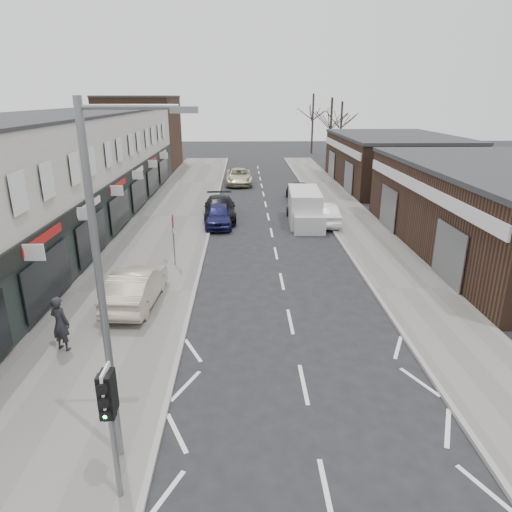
{
  "coord_description": "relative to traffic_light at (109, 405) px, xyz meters",
  "views": [
    {
      "loc": [
        -1.73,
        -9.52,
        8.1
      ],
      "look_at": [
        -1.3,
        6.16,
        2.6
      ],
      "focal_mm": 32.0,
      "sensor_mm": 36.0,
      "label": 1
    }
  ],
  "objects": [
    {
      "name": "tree_far_b",
      "position": [
        15.9,
        56.02,
        -2.41
      ],
      "size": [
        3.6,
        3.6,
        7.5
      ],
      "primitive_type": null,
      "color": "#382D26",
      "rests_on": "ground"
    },
    {
      "name": "shop_terrace_left",
      "position": [
        -9.1,
        21.52,
        1.14
      ],
      "size": [
        8.0,
        41.0,
        7.1
      ],
      "primitive_type": "cube",
      "color": "beige",
      "rests_on": "ground"
    },
    {
      "name": "parked_car_left_c",
      "position": [
        2.2,
        36.75,
        -1.66
      ],
      "size": [
        2.68,
        5.51,
        1.51
      ],
      "primitive_type": "imported",
      "rotation": [
        0.0,
        0.0,
        0.03
      ],
      "color": "beige",
      "rests_on": "ground"
    },
    {
      "name": "pedestrian",
      "position": [
        -3.39,
        6.02,
        -1.34
      ],
      "size": [
        0.82,
        0.69,
        1.9
      ],
      "primitive_type": "imported",
      "rotation": [
        0.0,
        0.0,
        2.75
      ],
      "color": "black",
      "rests_on": "pavement_left"
    },
    {
      "name": "ground",
      "position": [
        4.4,
        2.02,
        -2.41
      ],
      "size": [
        160.0,
        160.0,
        0.0
      ],
      "primitive_type": "plane",
      "color": "black",
      "rests_on": "ground"
    },
    {
      "name": "sedan_on_pavement",
      "position": [
        -1.71,
        9.51,
        -1.54
      ],
      "size": [
        1.87,
        4.66,
        1.51
      ],
      "primitive_type": "imported",
      "rotation": [
        0.0,
        0.0,
        3.08
      ],
      "color": "#B8A693",
      "rests_on": "pavement_left"
    },
    {
      "name": "pavement_right",
      "position": [
        10.15,
        24.02,
        -2.35
      ],
      "size": [
        3.5,
        64.0,
        0.12
      ],
      "primitive_type": "cube",
      "color": "slate",
      "rests_on": "ground"
    },
    {
      "name": "white_van",
      "position": [
        6.74,
        22.27,
        -1.37
      ],
      "size": [
        2.25,
        5.77,
        2.21
      ],
      "rotation": [
        0.0,
        0.0,
        -0.05
      ],
      "color": "silver",
      "rests_on": "ground"
    },
    {
      "name": "parked_car_right_b",
      "position": [
        7.22,
        29.29,
        -1.61
      ],
      "size": [
        1.94,
        4.74,
        1.61
      ],
      "primitive_type": "imported",
      "rotation": [
        0.0,
        0.0,
        3.13
      ],
      "color": "black",
      "rests_on": "ground"
    },
    {
      "name": "parked_car_left_a",
      "position": [
        1.0,
        21.67,
        -1.69
      ],
      "size": [
        1.85,
        4.32,
        1.45
      ],
      "primitive_type": "imported",
      "rotation": [
        0.0,
        0.0,
        0.03
      ],
      "color": "#151743",
      "rests_on": "ground"
    },
    {
      "name": "brick_block_far",
      "position": [
        -9.1,
        47.02,
        1.59
      ],
      "size": [
        8.0,
        10.0,
        8.0
      ],
      "primitive_type": "cube",
      "color": "#462D1E",
      "rests_on": "ground"
    },
    {
      "name": "parked_car_left_b",
      "position": [
        1.0,
        23.49,
        -1.65
      ],
      "size": [
        2.46,
        5.4,
        1.53
      ],
      "primitive_type": "imported",
      "rotation": [
        0.0,
        0.0,
        0.06
      ],
      "color": "black",
      "rests_on": "ground"
    },
    {
      "name": "parked_car_right_a",
      "position": [
        7.9,
        21.94,
        -1.67
      ],
      "size": [
        1.71,
        4.56,
        1.49
      ],
      "primitive_type": "imported",
      "rotation": [
        0.0,
        0.0,
        3.17
      ],
      "color": "silver",
      "rests_on": "ground"
    },
    {
      "name": "pavement_left",
      "position": [
        -2.35,
        24.02,
        -2.35
      ],
      "size": [
        5.5,
        64.0,
        0.12
      ],
      "primitive_type": "cube",
      "color": "slate",
      "rests_on": "ground"
    },
    {
      "name": "tree_far_c",
      "position": [
        12.9,
        62.02,
        -2.41
      ],
      "size": [
        3.6,
        3.6,
        8.5
      ],
      "primitive_type": null,
      "color": "#382D26",
      "rests_on": "ground"
    },
    {
      "name": "warning_sign",
      "position": [
        -0.76,
        14.02,
        -0.21
      ],
      "size": [
        0.12,
        0.8,
        2.7
      ],
      "color": "slate",
      "rests_on": "pavement_left"
    },
    {
      "name": "right_unit_far",
      "position": [
        16.9,
        36.02,
        -0.16
      ],
      "size": [
        10.0,
        16.0,
        4.5
      ],
      "primitive_type": "cube",
      "color": "#382419",
      "rests_on": "ground"
    },
    {
      "name": "street_lamp",
      "position": [
        -0.13,
        1.22,
        2.2
      ],
      "size": [
        2.23,
        0.22,
        8.0
      ],
      "color": "slate",
      "rests_on": "pavement_left"
    },
    {
      "name": "right_unit_near",
      "position": [
        16.9,
        16.02,
        -0.16
      ],
      "size": [
        10.0,
        18.0,
        4.5
      ],
      "primitive_type": "cube",
      "color": "#382419",
      "rests_on": "ground"
    },
    {
      "name": "tree_far_a",
      "position": [
        13.4,
        50.02,
        -2.41
      ],
      "size": [
        3.6,
        3.6,
        8.0
      ],
      "primitive_type": null,
      "color": "#382D26",
      "rests_on": "ground"
    },
    {
      "name": "traffic_light",
      "position": [
        0.0,
        0.0,
        0.0
      ],
      "size": [
        0.28,
        0.6,
        3.1
      ],
      "color": "slate",
      "rests_on": "pavement_left"
    }
  ]
}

